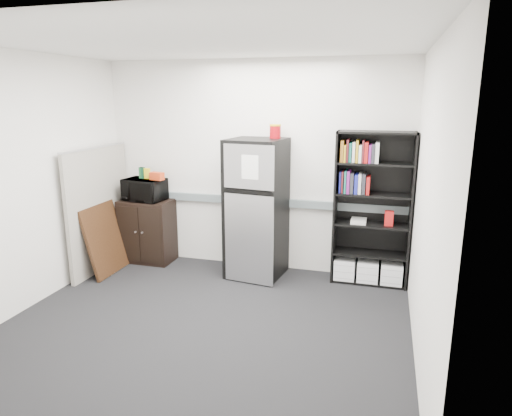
% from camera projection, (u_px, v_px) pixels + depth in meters
% --- Properties ---
extents(floor, '(4.00, 4.00, 0.00)m').
position_uv_depth(floor, '(206.00, 324.00, 4.61)').
color(floor, black).
rests_on(floor, ground).
extents(wall_back, '(4.00, 0.02, 2.70)m').
position_uv_depth(wall_back, '(254.00, 167.00, 5.93)').
color(wall_back, white).
rests_on(wall_back, floor).
extents(wall_right, '(0.02, 3.50, 2.70)m').
position_uv_depth(wall_right, '(427.00, 207.00, 3.76)').
color(wall_right, white).
rests_on(wall_right, floor).
extents(wall_left, '(0.02, 3.50, 2.70)m').
position_uv_depth(wall_left, '(26.00, 183.00, 4.82)').
color(wall_left, white).
rests_on(wall_left, floor).
extents(ceiling, '(4.00, 3.50, 0.02)m').
position_uv_depth(ceiling, '(198.00, 42.00, 3.97)').
color(ceiling, white).
rests_on(ceiling, wall_back).
extents(electrical_raceway, '(3.92, 0.05, 0.10)m').
position_uv_depth(electrical_raceway, '(253.00, 201.00, 6.01)').
color(electrical_raceway, slate).
rests_on(electrical_raceway, wall_back).
extents(wall_note, '(0.14, 0.00, 0.10)m').
position_uv_depth(wall_note, '(228.00, 150.00, 5.97)').
color(wall_note, white).
rests_on(wall_note, wall_back).
extents(bookshelf, '(0.90, 0.34, 1.85)m').
position_uv_depth(bookshelf, '(372.00, 210.00, 5.45)').
color(bookshelf, black).
rests_on(bookshelf, floor).
extents(cubicle_partition, '(0.06, 1.30, 1.62)m').
position_uv_depth(cubicle_partition, '(99.00, 209.00, 5.93)').
color(cubicle_partition, gray).
rests_on(cubicle_partition, floor).
extents(cabinet, '(0.69, 0.46, 0.87)m').
position_uv_depth(cabinet, '(148.00, 231.00, 6.30)').
color(cabinet, black).
rests_on(cabinet, floor).
extents(microwave, '(0.56, 0.41, 0.29)m').
position_uv_depth(microwave, '(145.00, 190.00, 6.15)').
color(microwave, black).
rests_on(microwave, cabinet).
extents(snack_box_a, '(0.07, 0.05, 0.15)m').
position_uv_depth(snack_box_a, '(142.00, 173.00, 6.14)').
color(snack_box_a, '#185529').
rests_on(snack_box_a, microwave).
extents(snack_box_b, '(0.08, 0.06, 0.15)m').
position_uv_depth(snack_box_b, '(142.00, 173.00, 6.14)').
color(snack_box_b, '#0D3C24').
rests_on(snack_box_b, microwave).
extents(snack_box_c, '(0.07, 0.05, 0.14)m').
position_uv_depth(snack_box_c, '(147.00, 173.00, 6.12)').
color(snack_box_c, yellow).
rests_on(snack_box_c, microwave).
extents(snack_bag, '(0.20, 0.14, 0.10)m').
position_uv_depth(snack_bag, '(157.00, 176.00, 6.03)').
color(snack_bag, red).
rests_on(snack_bag, microwave).
extents(refrigerator, '(0.73, 0.76, 1.74)m').
position_uv_depth(refrigerator, '(256.00, 209.00, 5.70)').
color(refrigerator, black).
rests_on(refrigerator, floor).
extents(coffee_can, '(0.14, 0.14, 0.19)m').
position_uv_depth(coffee_can, '(275.00, 130.00, 5.54)').
color(coffee_can, '#9A070F').
rests_on(coffee_can, refrigerator).
extents(framed_poster, '(0.25, 0.71, 0.90)m').
position_uv_depth(framed_poster, '(105.00, 239.00, 5.87)').
color(framed_poster, '#321B0D').
rests_on(framed_poster, floor).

